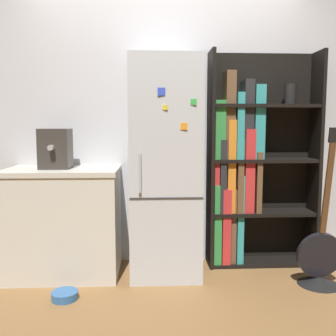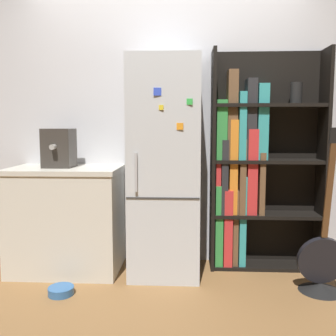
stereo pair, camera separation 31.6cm
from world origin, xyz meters
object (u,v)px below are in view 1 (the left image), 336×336
object	(u,v)px
guitar	(320,264)
refrigerator	(165,168)
espresso_machine	(56,149)
pet_bowl	(65,295)
bookshelf	(247,166)

from	to	relation	value
guitar	refrigerator	bearing A→B (deg)	164.70
espresso_machine	pet_bowl	xyz separation A→B (m)	(0.16, -0.51, -1.04)
espresso_machine	guitar	world-z (taller)	guitar
refrigerator	guitar	size ratio (longest dim) A/B	1.45
espresso_machine	refrigerator	bearing A→B (deg)	-1.02
espresso_machine	guitar	bearing A→B (deg)	-9.32
refrigerator	espresso_machine	xyz separation A→B (m)	(-0.91, 0.02, 0.17)
espresso_machine	pet_bowl	distance (m)	1.17
espresso_machine	bookshelf	bearing A→B (deg)	5.75
guitar	bookshelf	bearing A→B (deg)	132.08
bookshelf	espresso_machine	xyz separation A→B (m)	(-1.66, -0.17, 0.17)
espresso_machine	guitar	xyz separation A→B (m)	(2.13, -0.35, -0.90)
pet_bowl	espresso_machine	bearing A→B (deg)	107.26
pet_bowl	guitar	bearing A→B (deg)	4.60
espresso_machine	pet_bowl	bearing A→B (deg)	-72.74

